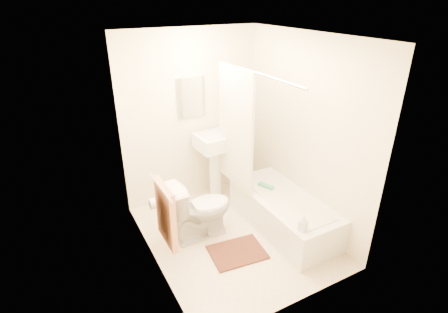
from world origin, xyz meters
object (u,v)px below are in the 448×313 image
sink (216,163)px  soap_bottle (303,223)px  toilet (200,209)px  bathtub (283,212)px  bath_mat (237,252)px

sink → soap_bottle: sink is taller
soap_bottle → sink: bearing=95.7°
toilet → bathtub: 1.08m
sink → soap_bottle: (0.17, -1.71, -0.01)m
toilet → bath_mat: toilet is taller
sink → bathtub: bearing=-71.7°
toilet → bath_mat: size_ratio=1.25×
toilet → soap_bottle: (0.77, -0.98, 0.15)m
toilet → sink: (0.60, 0.74, 0.16)m
soap_bottle → toilet: bearing=128.3°
bathtub → soap_bottle: soap_bottle is taller
sink → bathtub: (0.41, -1.08, -0.33)m
bathtub → sink: bearing=110.6°
bathtub → bath_mat: 0.82m
bath_mat → soap_bottle: soap_bottle is taller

